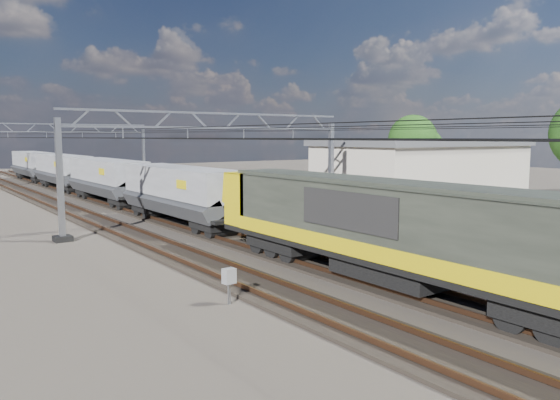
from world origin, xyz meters
TOP-DOWN VIEW (x-y plane):
  - ground at (0.00, 0.00)m, footprint 160.00×160.00m
  - track_outer_west at (-6.00, 0.00)m, footprint 2.60×140.00m
  - track_loco at (-2.00, 0.00)m, footprint 2.60×140.00m
  - track_inner_east at (2.00, 0.00)m, footprint 2.60×140.00m
  - track_outer_east at (6.00, 0.00)m, footprint 2.60×140.00m
  - catenary_gantry_mid at (0.00, 4.00)m, footprint 19.90×0.90m
  - catenary_gantry_far at (0.00, 40.00)m, footprint 19.90×0.90m
  - overhead_wires at (0.00, 8.00)m, footprint 12.03×140.00m
  - locomotive at (-2.00, -12.66)m, footprint 2.76×21.10m
  - hopper_wagon_lead at (-2.00, 5.04)m, footprint 3.38×13.00m
  - hopper_wagon_mid at (-2.00, 19.24)m, footprint 3.38×13.00m
  - hopper_wagon_third at (-2.00, 33.44)m, footprint 3.38×13.00m
  - hopper_wagon_fourth at (-2.00, 47.64)m, footprint 3.38×13.00m
  - trackside_cabinet at (-7.86, -10.84)m, footprint 0.44×0.35m
  - industrial_shed at (22.00, 6.00)m, footprint 18.60×10.60m
  - tree_far at (30.32, 13.79)m, footprint 5.77×5.37m

SIDE VIEW (x-z plane):
  - ground at x=0.00m, z-range 0.00..0.00m
  - track_outer_west at x=-6.00m, z-range -0.08..0.22m
  - track_loco at x=-2.00m, z-range -0.08..0.22m
  - track_inner_east at x=2.00m, z-range -0.08..0.22m
  - track_outer_east at x=6.00m, z-range -0.08..0.22m
  - trackside_cabinet at x=-7.86m, z-range 0.32..1.55m
  - hopper_wagon_lead at x=-2.00m, z-range 0.60..3.86m
  - hopper_wagon_mid at x=-2.00m, z-range 0.60..3.86m
  - hopper_wagon_third at x=-2.00m, z-range 0.60..3.86m
  - hopper_wagon_fourth at x=-2.00m, z-range 0.60..3.86m
  - locomotive at x=-2.00m, z-range 0.52..4.14m
  - industrial_shed at x=22.00m, z-range 0.03..5.43m
  - catenary_gantry_mid at x=0.00m, z-range 0.35..7.46m
  - catenary_gantry_far at x=0.00m, z-range 0.35..7.46m
  - tree_far at x=30.32m, z-range 1.10..9.10m
  - overhead_wires at x=0.00m, z-range 5.48..6.02m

